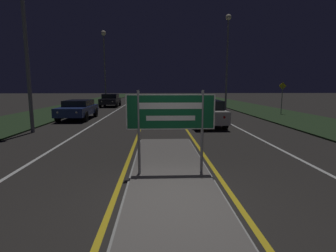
{
  "coord_description": "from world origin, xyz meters",
  "views": [
    {
      "loc": [
        -0.35,
        -4.96,
        2.32
      ],
      "look_at": [
        0.0,
        3.04,
        1.09
      ],
      "focal_mm": 28.0,
      "sensor_mm": 36.0,
      "label": 1
    }
  ],
  "objects_px": {
    "streetlight_right_near": "(227,48)",
    "car_receding_0": "(205,112)",
    "warning_sign": "(282,95)",
    "streetlight_left_far": "(104,55)",
    "car_approaching_0": "(78,109)",
    "car_receding_1": "(186,102)",
    "highway_sign": "(171,115)",
    "car_approaching_1": "(110,100)"
  },
  "relations": [
    {
      "from": "streetlight_left_far",
      "to": "car_approaching_0",
      "type": "distance_m",
      "value": 15.45
    },
    {
      "from": "car_approaching_1",
      "to": "car_receding_1",
      "type": "bearing_deg",
      "value": -16.67
    },
    {
      "from": "car_receding_0",
      "to": "car_receding_1",
      "type": "height_order",
      "value": "car_receding_0"
    },
    {
      "from": "streetlight_left_far",
      "to": "streetlight_right_near",
      "type": "distance_m",
      "value": 15.03
    },
    {
      "from": "highway_sign",
      "to": "car_receding_1",
      "type": "xyz_separation_m",
      "value": [
        2.77,
        20.82,
        -0.89
      ]
    },
    {
      "from": "car_receding_1",
      "to": "car_approaching_0",
      "type": "height_order",
      "value": "car_approaching_0"
    },
    {
      "from": "streetlight_right_near",
      "to": "car_approaching_1",
      "type": "relative_size",
      "value": 2.22
    },
    {
      "from": "streetlight_left_far",
      "to": "car_receding_1",
      "type": "distance_m",
      "value": 12.26
    },
    {
      "from": "car_receding_0",
      "to": "car_receding_1",
      "type": "xyz_separation_m",
      "value": [
        0.24,
        12.0,
        -0.09
      ]
    },
    {
      "from": "car_receding_1",
      "to": "car_approaching_1",
      "type": "xyz_separation_m",
      "value": [
        -8.31,
        2.49,
        0.06
      ]
    },
    {
      "from": "car_receding_0",
      "to": "car_approaching_1",
      "type": "height_order",
      "value": "car_receding_0"
    },
    {
      "from": "car_approaching_1",
      "to": "car_approaching_0",
      "type": "bearing_deg",
      "value": -91.59
    },
    {
      "from": "car_approaching_1",
      "to": "streetlight_left_far",
      "type": "bearing_deg",
      "value": 108.95
    },
    {
      "from": "highway_sign",
      "to": "streetlight_left_far",
      "type": "bearing_deg",
      "value": 104.07
    },
    {
      "from": "streetlight_right_near",
      "to": "streetlight_left_far",
      "type": "bearing_deg",
      "value": 151.3
    },
    {
      "from": "streetlight_right_near",
      "to": "car_approaching_1",
      "type": "height_order",
      "value": "streetlight_right_near"
    },
    {
      "from": "car_approaching_0",
      "to": "warning_sign",
      "type": "bearing_deg",
      "value": 7.73
    },
    {
      "from": "streetlight_left_far",
      "to": "warning_sign",
      "type": "height_order",
      "value": "streetlight_left_far"
    },
    {
      "from": "car_approaching_0",
      "to": "car_approaching_1",
      "type": "distance_m",
      "value": 11.24
    },
    {
      "from": "streetlight_left_far",
      "to": "car_receding_0",
      "type": "height_order",
      "value": "streetlight_left_far"
    },
    {
      "from": "streetlight_left_far",
      "to": "car_receding_1",
      "type": "xyz_separation_m",
      "value": [
        9.42,
        -5.73,
        -5.35
      ]
    },
    {
      "from": "highway_sign",
      "to": "streetlight_left_far",
      "type": "height_order",
      "value": "streetlight_left_far"
    },
    {
      "from": "car_receding_0",
      "to": "car_approaching_1",
      "type": "bearing_deg",
      "value": 119.11
    },
    {
      "from": "highway_sign",
      "to": "car_approaching_0",
      "type": "relative_size",
      "value": 0.49
    },
    {
      "from": "streetlight_right_near",
      "to": "car_approaching_1",
      "type": "bearing_deg",
      "value": 161.78
    },
    {
      "from": "streetlight_right_near",
      "to": "car_receding_1",
      "type": "relative_size",
      "value": 1.95
    },
    {
      "from": "streetlight_right_near",
      "to": "car_receding_0",
      "type": "relative_size",
      "value": 1.91
    },
    {
      "from": "streetlight_right_near",
      "to": "warning_sign",
      "type": "height_order",
      "value": "streetlight_right_near"
    },
    {
      "from": "streetlight_right_near",
      "to": "car_receding_0",
      "type": "bearing_deg",
      "value": -110.83
    },
    {
      "from": "highway_sign",
      "to": "warning_sign",
      "type": "height_order",
      "value": "warning_sign"
    },
    {
      "from": "highway_sign",
      "to": "streetlight_left_far",
      "type": "xyz_separation_m",
      "value": [
        -6.65,
        26.55,
        4.46
      ]
    },
    {
      "from": "highway_sign",
      "to": "streetlight_right_near",
      "type": "relative_size",
      "value": 0.25
    },
    {
      "from": "car_receding_1",
      "to": "highway_sign",
      "type": "bearing_deg",
      "value": -97.58
    },
    {
      "from": "warning_sign",
      "to": "streetlight_right_near",
      "type": "bearing_deg",
      "value": 121.75
    },
    {
      "from": "streetlight_left_far",
      "to": "car_approaching_0",
      "type": "bearing_deg",
      "value": -86.83
    },
    {
      "from": "car_receding_0",
      "to": "car_approaching_1",
      "type": "xyz_separation_m",
      "value": [
        -8.07,
        14.49,
        -0.03
      ]
    },
    {
      "from": "highway_sign",
      "to": "streetlight_left_far",
      "type": "distance_m",
      "value": 27.73
    },
    {
      "from": "warning_sign",
      "to": "streetlight_left_far",
      "type": "bearing_deg",
      "value": 142.93
    },
    {
      "from": "car_receding_0",
      "to": "warning_sign",
      "type": "bearing_deg",
      "value": 36.75
    },
    {
      "from": "streetlight_right_near",
      "to": "car_receding_0",
      "type": "height_order",
      "value": "streetlight_right_near"
    },
    {
      "from": "car_receding_1",
      "to": "car_approaching_1",
      "type": "distance_m",
      "value": 8.68
    },
    {
      "from": "car_receding_0",
      "to": "car_approaching_0",
      "type": "distance_m",
      "value": 8.99
    }
  ]
}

